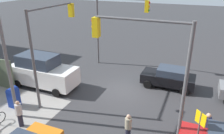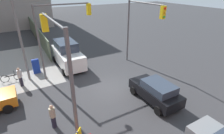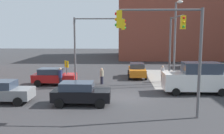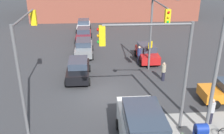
{
  "view_description": "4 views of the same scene",
  "coord_description": "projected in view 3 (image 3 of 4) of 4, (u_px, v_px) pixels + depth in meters",
  "views": [
    {
      "loc": [
        -4.85,
        14.21,
        8.21
      ],
      "look_at": [
        1.18,
        -0.17,
        1.72
      ],
      "focal_mm": 35.0,
      "sensor_mm": 36.0,
      "label": 1
    },
    {
      "loc": [
        -10.75,
        6.13,
        7.89
      ],
      "look_at": [
        -0.22,
        0.16,
        2.13
      ],
      "focal_mm": 28.0,
      "sensor_mm": 36.0,
      "label": 2
    },
    {
      "loc": [
        -0.13,
        -19.12,
        5.1
      ],
      "look_at": [
        -0.83,
        0.74,
        2.34
      ],
      "focal_mm": 40.0,
      "sensor_mm": 36.0,
      "label": 3
    },
    {
      "loc": [
        16.67,
        -0.52,
        9.29
      ],
      "look_at": [
        -0.31,
        0.75,
        2.08
      ],
      "focal_mm": 40.0,
      "sensor_mm": 36.0,
      "label": 4
    }
  ],
  "objects": [
    {
      "name": "bicycle_leaning_on_fence",
      "position": [
        174.0,
        78.0,
        26.51
      ],
      "size": [
        0.05,
        1.75,
        0.97
      ],
      "color": "black",
      "rests_on": "ground"
    },
    {
      "name": "sidewalk_corner",
      "position": [
        201.0,
        78.0,
        28.22
      ],
      "size": [
        12.0,
        12.0,
        0.01
      ],
      "primitive_type": "cube",
      "color": "gray",
      "rests_on": "ground"
    },
    {
      "name": "van_white_delivery",
      "position": [
        197.0,
        78.0,
        21.01
      ],
      "size": [
        5.4,
        2.32,
        2.62
      ],
      "color": "white",
      "rests_on": "ground"
    },
    {
      "name": "warning_sign_two_way",
      "position": [
        67.0,
        68.0,
        24.29
      ],
      "size": [
        0.48,
        0.48,
        2.4
      ],
      "color": "#4C4C4C",
      "rests_on": "ground"
    },
    {
      "name": "sedan_red",
      "position": [
        54.0,
        76.0,
        24.44
      ],
      "size": [
        4.14,
        2.02,
        1.62
      ],
      "color": "#B21919",
      "rests_on": "ground"
    },
    {
      "name": "street_lamp_corner",
      "position": [
        175.0,
        37.0,
        24.18
      ],
      "size": [
        0.56,
        2.67,
        8.0
      ],
      "color": "slate",
      "rests_on": "ground"
    },
    {
      "name": "pedestrian_walking_north",
      "position": [
        60.0,
        77.0,
        23.46
      ],
      "size": [
        0.36,
        0.36,
        1.83
      ],
      "rotation": [
        0.0,
        0.0,
        5.6
      ],
      "color": "navy",
      "rests_on": "ground"
    },
    {
      "name": "building_warehouse_north",
      "position": [
        196.0,
        21.0,
        51.72
      ],
      "size": [
        32.0,
        18.0,
        14.87
      ],
      "color": "brown",
      "rests_on": "ground"
    },
    {
      "name": "ground_plane",
      "position": [
        122.0,
        98.0,
        19.63
      ],
      "size": [
        120.0,
        120.0,
        0.0
      ],
      "primitive_type": "plane",
      "color": "#333335"
    },
    {
      "name": "sedan_orange",
      "position": [
        137.0,
        70.0,
        28.43
      ],
      "size": [
        2.02,
        4.09,
        1.62
      ],
      "color": "orange",
      "rests_on": "ground"
    },
    {
      "name": "traffic_signal_se_corner",
      "position": [
        167.0,
        41.0,
        14.45
      ],
      "size": [
        5.09,
        0.36,
        6.5
      ],
      "color": "#59595B",
      "rests_on": "ground"
    },
    {
      "name": "pedestrian_waiting",
      "position": [
        162.0,
        73.0,
        25.79
      ],
      "size": [
        0.36,
        0.36,
        1.71
      ],
      "rotation": [
        0.0,
        0.0,
        5.3
      ],
      "color": "#B2B2B7",
      "rests_on": "ground"
    },
    {
      "name": "sedan_gray",
      "position": [
        2.0,
        91.0,
        18.18
      ],
      "size": [
        4.26,
        2.02,
        1.62
      ],
      "color": "slate",
      "rests_on": "ground"
    },
    {
      "name": "traffic_signal_nw_corner",
      "position": [
        94.0,
        38.0,
        23.54
      ],
      "size": [
        4.94,
        0.36,
        6.5
      ],
      "color": "#59595B",
      "rests_on": "ground"
    },
    {
      "name": "mailbox_blue",
      "position": [
        186.0,
        77.0,
        24.25
      ],
      "size": [
        0.56,
        0.64,
        1.43
      ],
      "color": "navy",
      "rests_on": "ground"
    },
    {
      "name": "pedestrian_crossing",
      "position": [
        102.0,
        76.0,
        24.73
      ],
      "size": [
        0.36,
        0.36,
        1.62
      ],
      "rotation": [
        0.0,
        0.0,
        1.92
      ],
      "color": "#9E937A",
      "rests_on": "ground"
    },
    {
      "name": "coupe_black",
      "position": [
        80.0,
        93.0,
        17.7
      ],
      "size": [
        4.09,
        2.02,
        1.62
      ],
      "color": "black",
      "rests_on": "ground"
    },
    {
      "name": "traffic_signal_ne_corner",
      "position": [
        175.0,
        38.0,
        21.44
      ],
      "size": [
        0.36,
        4.97,
        6.5
      ],
      "color": "#59595B",
      "rests_on": "ground"
    }
  ]
}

